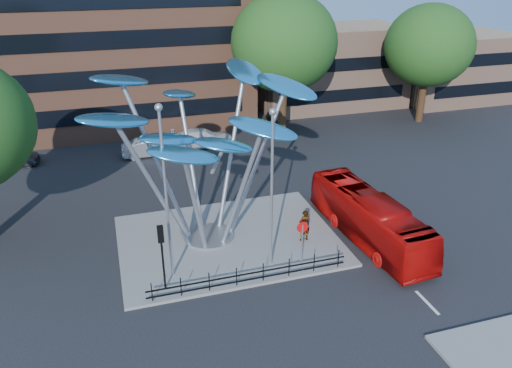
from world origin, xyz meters
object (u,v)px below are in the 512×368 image
object	(u,v)px
red_bus	(369,218)
tree_right	(284,43)
parked_car_left	(12,158)
traffic_light_island	(161,244)
street_lamp_left	(165,180)
parked_car_right	(203,138)
no_entry_sign_island	(302,236)
pedestrian	(304,226)
street_lamp_right	(272,176)
parked_car_mid	(149,148)
tree_far	(429,46)
leaf_sculpture	(202,123)

from	to	relation	value
red_bus	tree_right	bearing A→B (deg)	81.12
tree_right	red_bus	distance (m)	19.30
red_bus	parked_car_left	size ratio (longest dim) A/B	2.47
tree_right	traffic_light_island	distance (m)	24.06
tree_right	street_lamp_left	bearing A→B (deg)	-124.05
tree_right	street_lamp_left	distance (m)	22.49
red_bus	parked_car_right	distance (m)	18.34
no_entry_sign_island	parked_car_left	bearing A→B (deg)	130.11
tree_right	pedestrian	distance (m)	19.37
pedestrian	parked_car_right	xyz separation A→B (m)	(-2.29, 16.68, -0.34)
street_lamp_right	pedestrian	size ratio (longest dim) A/B	4.45
street_lamp_left	street_lamp_right	bearing A→B (deg)	-5.71
parked_car_right	parked_car_mid	bearing A→B (deg)	104.09
street_lamp_right	parked_car_mid	bearing A→B (deg)	103.82
no_entry_sign_island	traffic_light_island	bearing A→B (deg)	-179.87
tree_far	leaf_sculpture	xyz separation A→B (m)	(-24.07, -15.32, -0.23)
street_lamp_left	street_lamp_right	size ratio (longest dim) A/B	1.06
street_lamp_left	red_bus	distance (m)	11.81
pedestrian	leaf_sculpture	bearing A→B (deg)	-29.30
street_lamp_right	parked_car_left	size ratio (longest dim) A/B	2.11
pedestrian	parked_car_right	distance (m)	16.84
tree_right	street_lamp_right	distance (m)	20.64
no_entry_sign_island	parked_car_right	distance (m)	18.87
parked_car_mid	parked_car_right	world-z (taller)	parked_car_right
parked_car_mid	street_lamp_left	bearing A→B (deg)	178.23
tree_far	no_entry_sign_island	size ratio (longest dim) A/B	4.41
red_bus	street_lamp_right	bearing A→B (deg)	-175.62
tree_far	street_lamp_left	size ratio (longest dim) A/B	1.23
leaf_sculpture	parked_car_mid	distance (m)	15.17
parked_car_left	parked_car_right	bearing A→B (deg)	-82.80
leaf_sculpture	parked_car_right	size ratio (longest dim) A/B	2.48
traffic_light_island	no_entry_sign_island	xyz separation A→B (m)	(7.00, 0.02, -0.80)
parked_car_left	tree_far	bearing A→B (deg)	-81.33
tree_right	parked_car_left	size ratio (longest dim) A/B	3.08
tree_far	no_entry_sign_island	xyz separation A→B (m)	(-20.00, -19.48, -5.29)
leaf_sculpture	street_lamp_right	bearing A→B (deg)	-55.09
tree_right	parked_car_left	xyz separation A→B (m)	(-21.96, -0.54, -7.37)
pedestrian	parked_car_mid	distance (m)	17.21
street_lamp_right	red_bus	bearing A→B (deg)	8.83
parked_car_right	parked_car_left	bearing A→B (deg)	92.48
no_entry_sign_island	street_lamp_left	bearing A→B (deg)	171.39
traffic_light_island	red_bus	world-z (taller)	traffic_light_island
tree_right	street_lamp_left	world-z (taller)	tree_right
tree_right	tree_far	distance (m)	14.03
leaf_sculpture	street_lamp_right	distance (m)	4.83
traffic_light_island	no_entry_sign_island	world-z (taller)	traffic_light_island
red_bus	parked_car_right	size ratio (longest dim) A/B	1.89
no_entry_sign_island	tree_right	bearing A→B (deg)	72.88
street_lamp_right	no_entry_sign_island	xyz separation A→B (m)	(1.50, -0.48, -3.28)
street_lamp_left	pedestrian	world-z (taller)	street_lamp_left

